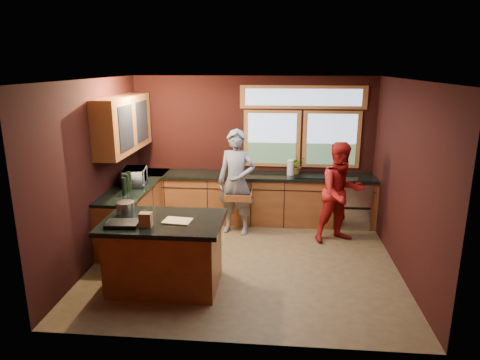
# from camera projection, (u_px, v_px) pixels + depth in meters

# --- Properties ---
(floor) EXTENTS (4.50, 4.50, 0.00)m
(floor) POSITION_uv_depth(u_px,v_px,m) (245.00, 261.00, 6.53)
(floor) COLOR brown
(floor) RESTS_ON ground
(room_shell) EXTENTS (4.52, 4.02, 2.71)m
(room_shell) POSITION_uv_depth(u_px,v_px,m) (207.00, 140.00, 6.42)
(room_shell) COLOR black
(room_shell) RESTS_ON ground
(back_counter) EXTENTS (4.50, 0.64, 0.93)m
(back_counter) POSITION_uv_depth(u_px,v_px,m) (263.00, 198.00, 8.02)
(back_counter) COLOR brown
(back_counter) RESTS_ON floor
(left_counter) EXTENTS (0.64, 2.30, 0.93)m
(left_counter) POSITION_uv_depth(u_px,v_px,m) (137.00, 210.00, 7.39)
(left_counter) COLOR brown
(left_counter) RESTS_ON floor
(island) EXTENTS (1.55, 1.05, 0.95)m
(island) POSITION_uv_depth(u_px,v_px,m) (165.00, 253.00, 5.68)
(island) COLOR brown
(island) RESTS_ON floor
(person_grey) EXTENTS (0.75, 0.57, 1.84)m
(person_grey) POSITION_uv_depth(u_px,v_px,m) (237.00, 182.00, 7.40)
(person_grey) COLOR slate
(person_grey) RESTS_ON floor
(person_red) EXTENTS (1.01, 0.91, 1.69)m
(person_red) POSITION_uv_depth(u_px,v_px,m) (341.00, 193.00, 7.06)
(person_red) COLOR maroon
(person_red) RESTS_ON floor
(microwave) EXTENTS (0.44, 0.57, 0.29)m
(microwave) POSITION_uv_depth(u_px,v_px,m) (135.00, 177.00, 7.17)
(microwave) COLOR #999999
(microwave) RESTS_ON left_counter
(potted_plant) EXTENTS (0.31, 0.27, 0.35)m
(potted_plant) POSITION_uv_depth(u_px,v_px,m) (297.00, 165.00, 7.85)
(potted_plant) COLOR #999999
(potted_plant) RESTS_ON back_counter
(paper_towel) EXTENTS (0.12, 0.12, 0.28)m
(paper_towel) POSITION_uv_depth(u_px,v_px,m) (290.00, 168.00, 7.82)
(paper_towel) COLOR white
(paper_towel) RESTS_ON back_counter
(cutting_board) EXTENTS (0.37, 0.29, 0.02)m
(cutting_board) POSITION_uv_depth(u_px,v_px,m) (177.00, 221.00, 5.49)
(cutting_board) COLOR tan
(cutting_board) RESTS_ON island
(stock_pot) EXTENTS (0.24, 0.24, 0.18)m
(stock_pot) POSITION_uv_depth(u_px,v_px,m) (126.00, 208.00, 5.72)
(stock_pot) COLOR #B5B5BA
(stock_pot) RESTS_ON island
(paper_bag) EXTENTS (0.15, 0.12, 0.18)m
(paper_bag) POSITION_uv_depth(u_px,v_px,m) (146.00, 220.00, 5.30)
(paper_bag) COLOR brown
(paper_bag) RESTS_ON island
(black_tray) EXTENTS (0.42, 0.31, 0.05)m
(black_tray) POSITION_uv_depth(u_px,v_px,m) (123.00, 224.00, 5.35)
(black_tray) COLOR black
(black_tray) RESTS_ON island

